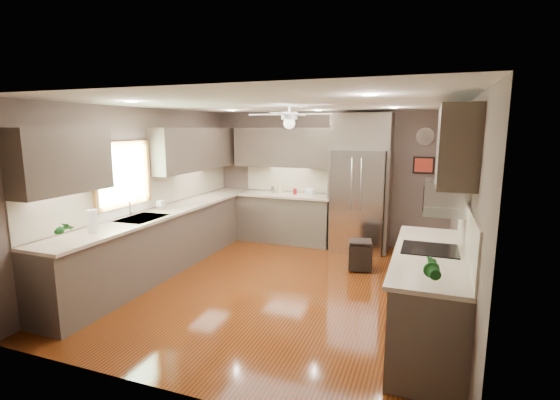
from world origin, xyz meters
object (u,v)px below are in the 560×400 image
Objects in this scene: canister_d at (295,191)px; potted_plant_right at (432,269)px; bowl at (310,194)px; microwave at (445,197)px; paper_towel at (92,221)px; soap_bottle at (162,203)px; canister_c at (281,189)px; refrigerator at (360,185)px; potted_plant_left at (62,229)px; stool at (360,255)px; canister_b at (273,189)px.

potted_plant_right is (2.47, -3.97, 0.09)m from canister_d.
potted_plant_right is 4.55m from bowl.
microwave is 1.79× the size of paper_towel.
soap_bottle is 0.88× the size of bowl.
potted_plant_right is at bearing -61.39° from bowl.
refrigerator reaches higher than canister_c.
canister_d is 4.67m from potted_plant_right.
canister_d is 1.26m from refrigerator.
microwave is at bearing -44.13° from canister_c.
paper_towel is at bearing 86.55° from potted_plant_left.
soap_bottle is 0.35× the size of microwave.
canister_d is 2.01m from stool.
canister_c is 2.42m from soap_bottle.
potted_plant_right is 0.66× the size of stool.
canister_c is 0.36× the size of microwave.
refrigerator is 4.45× the size of microwave.
soap_bottle is 4.16m from microwave.
potted_plant_left reaches higher than canister_d.
potted_plant_right is (3.98, -1.89, 0.05)m from soap_bottle.
bowl is 0.09× the size of refrigerator.
potted_plant_left is (-0.96, -4.02, 0.07)m from canister_b.
canister_b is at bearing 76.53° from potted_plant_left.
canister_c reaches higher than canister_d.
microwave is (2.57, -2.76, 0.48)m from canister_d.
soap_bottle is at bearing 170.48° from microwave.
refrigerator is at bearing 107.37° from potted_plant_right.
microwave reaches higher than paper_towel.
canister_c is 4.86m from potted_plant_right.
paper_towel is at bearing -104.56° from canister_b.
canister_d is 2.57m from soap_bottle.
canister_d is at bearing -176.09° from bowl.
canister_b is 0.42× the size of potted_plant_right.
refrigerator reaches higher than stool.
paper_towel is (0.11, -1.51, 0.04)m from soap_bottle.
refrigerator reaches higher than soap_bottle.
microwave is at bearing -50.70° from bowl.
potted_plant_left is 3.89m from potted_plant_right.
soap_bottle is 0.65× the size of potted_plant_right.
microwave is at bearing 17.26° from potted_plant_left.
potted_plant_left is 4.76m from refrigerator.
canister_b is 4.13m from potted_plant_left.
canister_b is 4.13m from microwave.
soap_bottle is at bearing 154.56° from potted_plant_right.
paper_towel reaches higher than stool.
microwave is at bearing 85.21° from potted_plant_right.
canister_b is at bearing 137.49° from microwave.
potted_plant_left is at bearing -109.57° from canister_d.
soap_bottle is 0.63× the size of paper_towel.
canister_d is 0.57× the size of soap_bottle.
canister_d is 4.25m from potted_plant_left.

